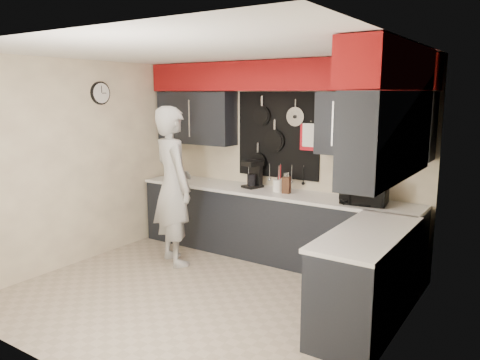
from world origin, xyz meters
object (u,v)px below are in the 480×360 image
Objects in this scene: knife_block at (287,185)px; utensil_crock at (278,186)px; microwave at (364,192)px; coffee_maker at (254,174)px; person at (173,186)px.

utensil_crock is (-0.14, 0.02, -0.03)m from knife_block.
microwave is 3.30× the size of utensil_crock.
microwave is 1.40× the size of coffee_maker.
coffee_maker reaches higher than knife_block.
person reaches higher than coffee_maker.
microwave is 1.17m from utensil_crock.
microwave is 2.36m from person.
microwave is at bearing -10.83° from knife_block.
utensil_crock is at bearing 5.28° from coffee_maker.
person is (-1.06, -0.84, 0.02)m from utensil_crock.
knife_block is 1.35× the size of utensil_crock.
person reaches higher than microwave.
person is at bearing -169.23° from microwave.
knife_block reaches higher than utensil_crock.
coffee_maker is at bearing 170.50° from utensil_crock.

